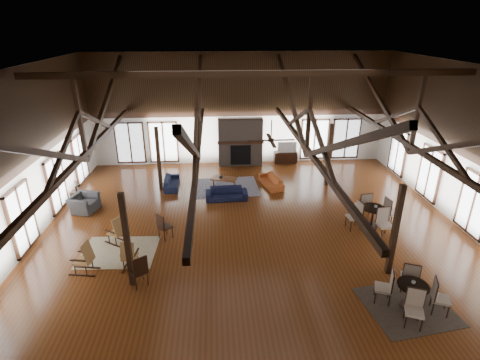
{
  "coord_description": "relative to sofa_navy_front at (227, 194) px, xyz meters",
  "views": [
    {
      "loc": [
        -1.37,
        -12.99,
        7.36
      ],
      "look_at": [
        -0.41,
        1.0,
        1.43
      ],
      "focal_mm": 28.0,
      "sensor_mm": 36.0,
      "label": 1
    }
  ],
  "objects": [
    {
      "name": "floor",
      "position": [
        0.93,
        -2.2,
        -0.27
      ],
      "size": [
        16.0,
        16.0,
        0.0
      ],
      "primitive_type": "plane",
      "color": "#632F15",
      "rests_on": "ground"
    },
    {
      "name": "ceiling",
      "position": [
        0.93,
        -2.2,
        5.73
      ],
      "size": [
        16.0,
        14.0,
        0.02
      ],
      "primitive_type": "cube",
      "color": "black",
      "rests_on": "wall_back"
    },
    {
      "name": "wall_back",
      "position": [
        0.93,
        4.8,
        2.73
      ],
      "size": [
        16.0,
        0.02,
        6.0
      ],
      "primitive_type": "cube",
      "color": "white",
      "rests_on": "floor"
    },
    {
      "name": "wall_front",
      "position": [
        0.93,
        -9.2,
        2.73
      ],
      "size": [
        16.0,
        0.02,
        6.0
      ],
      "primitive_type": "cube",
      "color": "white",
      "rests_on": "floor"
    },
    {
      "name": "wall_left",
      "position": [
        -7.07,
        -2.2,
        2.73
      ],
      "size": [
        0.02,
        14.0,
        6.0
      ],
      "primitive_type": "cube",
      "color": "white",
      "rests_on": "floor"
    },
    {
      "name": "wall_right",
      "position": [
        8.93,
        -2.2,
        2.73
      ],
      "size": [
        0.02,
        14.0,
        6.0
      ],
      "primitive_type": "cube",
      "color": "white",
      "rests_on": "floor"
    },
    {
      "name": "roof_truss",
      "position": [
        0.93,
        -2.2,
        3.76
      ],
      "size": [
        15.6,
        14.07,
        3.14
      ],
      "color": "black",
      "rests_on": "wall_back"
    },
    {
      "name": "post_grid",
      "position": [
        0.93,
        -2.2,
        1.25
      ],
      "size": [
        8.16,
        7.16,
        3.05
      ],
      "color": "black",
      "rests_on": "floor"
    },
    {
      "name": "fireplace",
      "position": [
        0.93,
        4.47,
        1.02
      ],
      "size": [
        2.5,
        0.69,
        2.6
      ],
      "color": "#62554A",
      "rests_on": "floor"
    },
    {
      "name": "ceiling_fan",
      "position": [
        1.43,
        -3.2,
        3.46
      ],
      "size": [
        1.6,
        1.6,
        0.75
      ],
      "color": "black",
      "rests_on": "roof_truss"
    },
    {
      "name": "sofa_navy_front",
      "position": [
        0.0,
        0.0,
        0.0
      ],
      "size": [
        1.88,
        0.78,
        0.54
      ],
      "primitive_type": "imported",
      "rotation": [
        0.0,
        0.0,
        0.03
      ],
      "color": "black",
      "rests_on": "floor"
    },
    {
      "name": "sofa_navy_left",
      "position": [
        -2.6,
        1.55,
        -0.03
      ],
      "size": [
        1.69,
        0.69,
        0.49
      ],
      "primitive_type": "imported",
      "rotation": [
        0.0,
        0.0,
        1.59
      ],
      "color": "#131A36",
      "rests_on": "floor"
    },
    {
      "name": "sofa_orange",
      "position": [
        2.21,
        1.36,
        -0.02
      ],
      "size": [
        1.85,
        1.08,
        0.51
      ],
      "primitive_type": "imported",
      "rotation": [
        0.0,
        0.0,
        -1.33
      ],
      "color": "#AC4F21",
      "rests_on": "floor"
    },
    {
      "name": "coffee_table",
      "position": [
        -0.07,
        1.38,
        0.13
      ],
      "size": [
        1.34,
        0.98,
        0.46
      ],
      "rotation": [
        0.0,
        0.0,
        -0.34
      ],
      "color": "brown",
      "rests_on": "floor"
    },
    {
      "name": "vase",
      "position": [
        -0.21,
        1.37,
        0.29
      ],
      "size": [
        0.19,
        0.19,
        0.19
      ],
      "primitive_type": "imported",
      "rotation": [
        0.0,
        0.0,
        0.05
      ],
      "color": "#B2B2B2",
      "rests_on": "coffee_table"
    },
    {
      "name": "armchair",
      "position": [
        -6.02,
        -0.69,
        0.08
      ],
      "size": [
        1.3,
        1.2,
        0.7
      ],
      "primitive_type": "imported",
      "rotation": [
        0.0,
        0.0,
        1.29
      ],
      "color": "#2F2F32",
      "rests_on": "floor"
    },
    {
      "name": "side_table_lamp",
      "position": [
        -6.54,
        0.07,
        0.15
      ],
      "size": [
        0.44,
        0.44,
        1.12
      ],
      "color": "black",
      "rests_on": "floor"
    },
    {
      "name": "rocking_chair_a",
      "position": [
        -4.01,
        -3.38,
        0.22
      ],
      "size": [
        0.92,
        0.81,
        1.05
      ],
      "rotation": [
        0.0,
        0.0,
        0.99
      ],
      "color": "#976539",
      "rests_on": "floor"
    },
    {
      "name": "rocking_chair_b",
      "position": [
        -3.3,
        -4.91,
        0.2
      ],
      "size": [
        0.5,
        0.82,
        1.01
      ],
      "rotation": [
        0.0,
        0.0,
        -0.11
      ],
      "color": "#976539",
      "rests_on": "floor"
    },
    {
      "name": "rocking_chair_c",
      "position": [
        -4.62,
        -5.03,
        0.25
      ],
      "size": [
        0.92,
        0.59,
        1.1
      ],
      "rotation": [
        0.0,
        0.0,
        1.4
      ],
      "color": "#976539",
      "rests_on": "floor"
    },
    {
      "name": "side_chair_a",
      "position": [
        -2.43,
        -3.18,
        0.32
      ],
      "size": [
        0.61,
        0.61,
        1.02
      ],
      "rotation": [
        0.0,
        0.0,
        -0.82
      ],
      "color": "black",
      "rests_on": "floor"
    },
    {
      "name": "side_chair_b",
      "position": [
        -2.79,
        -5.85,
        0.35
      ],
      "size": [
        0.63,
        0.63,
        1.08
      ],
      "rotation": [
        0.0,
        0.0,
        0.58
      ],
      "color": "black",
      "rests_on": "floor"
    },
    {
      "name": "cafe_table_near",
      "position": [
        4.86,
        -7.25,
        0.24
      ],
      "size": [
        1.99,
        1.99,
        1.02
      ],
      "rotation": [
        0.0,
        0.0,
        -0.38
      ],
      "color": "black",
      "rests_on": "floor"
    },
    {
      "name": "cafe_table_far",
      "position": [
        5.57,
        -2.79,
        0.28
      ],
      "size": [
        2.16,
        2.16,
        1.11
      ],
      "rotation": [
        0.0,
        0.0,
        0.15
      ],
      "color": "black",
      "rests_on": "floor"
    },
    {
      "name": "cup_near",
      "position": [
        4.88,
        -7.19,
        0.51
      ],
      "size": [
        0.13,
        0.13,
        0.09
      ],
      "primitive_type": "imported",
      "rotation": [
        0.0,
        0.0,
        -0.26
      ],
      "color": "#B2B2B2",
      "rests_on": "cafe_table_near"
    },
    {
      "name": "cup_far",
      "position": [
        5.63,
        -2.79,
        0.58
      ],
      "size": [
        0.14,
        0.14,
        0.1
      ],
      "primitive_type": "imported",
      "rotation": [
        0.0,
        0.0,
        -0.21
      ],
      "color": "#B2B2B2",
      "rests_on": "cafe_table_far"
    },
    {
      "name": "tv_console",
      "position": [
        3.49,
        4.55,
        0.05
      ],
      "size": [
        1.27,
        0.48,
        0.64
      ],
      "primitive_type": "cube",
      "color": "black",
      "rests_on": "floor"
    },
    {
      "name": "television",
      "position": [
        3.54,
        4.55,
        0.67
      ],
      "size": [
        1.05,
        0.14,
        0.61
      ],
      "primitive_type": "imported",
      "rotation": [
        0.0,
        0.0,
        -0.01
      ],
      "color": "#B2B2B2",
      "rests_on": "tv_console"
    },
    {
      "name": "rug_tan",
      "position": [
        -3.89,
        -3.94,
        -0.27
      ],
      "size": [
        2.63,
        2.11,
        0.01
      ],
      "primitive_type": "cube",
      "rotation": [
        0.0,
        0.0,
        -0.05
      ],
      "color": "tan",
      "rests_on": "floor"
    },
    {
      "name": "rug_navy",
      "position": [
        -0.03,
        1.33,
        -0.27
      ],
      "size": [
        3.29,
        2.54,
        0.01
      ],
      "primitive_type": "cube",
      "rotation": [
        0.0,
        0.0,
        0.05
      ],
      "color": "#181C45",
      "rests_on": "floor"
    },
    {
      "name": "rug_dark",
      "position": [
        4.8,
        -7.27,
        -0.27
      ],
      "size": [
        2.57,
        2.4,
        0.01
      ],
      "primitive_type": "cube",
      "rotation": [
        0.0,
        0.0,
        0.15
      ],
      "color": "black",
      "rests_on": "floor"
    }
  ]
}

